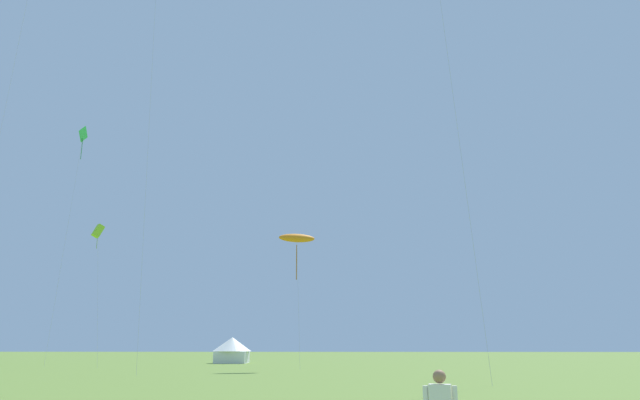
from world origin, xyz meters
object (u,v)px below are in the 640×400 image
object	(u,v)px
kite_lime_box	(98,231)
kite_orange_parafoil	(297,238)
kite_green_diamond	(82,140)
festival_tent_right	(232,349)

from	to	relation	value
kite_lime_box	kite_orange_parafoil	distance (m)	21.92
kite_green_diamond	kite_orange_parafoil	distance (m)	27.20
kite_green_diamond	kite_lime_box	size ratio (longest dim) A/B	1.76
kite_lime_box	kite_orange_parafoil	world-z (taller)	kite_lime_box
kite_lime_box	kite_orange_parafoil	size ratio (longest dim) A/B	1.15
kite_green_diamond	kite_orange_parafoil	size ratio (longest dim) A/B	2.02
kite_green_diamond	festival_tent_right	distance (m)	30.21
kite_green_diamond	kite_orange_parafoil	bearing A→B (deg)	-9.67
kite_orange_parafoil	festival_tent_right	world-z (taller)	kite_orange_parafoil
kite_orange_parafoil	festival_tent_right	distance (m)	22.79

